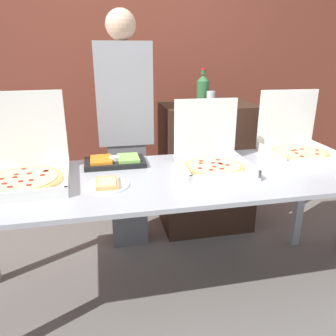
{
  "coord_description": "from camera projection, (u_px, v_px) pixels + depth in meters",
  "views": [
    {
      "loc": [
        -0.37,
        -1.73,
        1.5
      ],
      "look_at": [
        0.0,
        0.0,
        0.88
      ],
      "focal_mm": 35.0,
      "sensor_mm": 36.0,
      "label": 1
    }
  ],
  "objects": [
    {
      "name": "ground_plane",
      "position": [
        168.0,
        293.0,
        2.17
      ],
      "size": [
        16.0,
        16.0,
        0.0
      ],
      "primitive_type": "plane",
      "color": "slate"
    },
    {
      "name": "brick_wall_behind",
      "position": [
        133.0,
        63.0,
        3.27
      ],
      "size": [
        10.0,
        0.06,
        2.8
      ],
      "color": "brown",
      "rests_on": "ground_plane"
    },
    {
      "name": "buffet_table",
      "position": [
        168.0,
        191.0,
        1.92
      ],
      "size": [
        2.39,
        0.83,
        0.83
      ],
      "color": "#A8AAB2",
      "rests_on": "ground_plane"
    },
    {
      "name": "pizza_box_near_right",
      "position": [
        23.0,
        167.0,
        1.79
      ],
      "size": [
        0.5,
        0.52,
        0.47
      ],
      "rotation": [
        0.0,
        0.0,
        0.05
      ],
      "color": "white",
      "rests_on": "buffet_table"
    },
    {
      "name": "pizza_box_near_left",
      "position": [
        212.0,
        157.0,
        1.99
      ],
      "size": [
        0.42,
        0.43,
        0.4
      ],
      "rotation": [
        0.0,
        0.0,
        -0.03
      ],
      "color": "white",
      "rests_on": "buffet_table"
    },
    {
      "name": "pizza_box_far_left",
      "position": [
        297.0,
        145.0,
        2.25
      ],
      "size": [
        0.45,
        0.46,
        0.43
      ],
      "rotation": [
        0.0,
        0.0,
        -0.04
      ],
      "color": "white",
      "rests_on": "buffet_table"
    },
    {
      "name": "paper_plate_front_center",
      "position": [
        107.0,
        184.0,
        1.75
      ],
      "size": [
        0.24,
        0.24,
        0.03
      ],
      "color": "white",
      "rests_on": "buffet_table"
    },
    {
      "name": "veggie_tray",
      "position": [
        115.0,
        161.0,
        2.08
      ],
      "size": [
        0.38,
        0.22,
        0.05
      ],
      "color": "black",
      "rests_on": "buffet_table"
    },
    {
      "name": "sideboard_podium",
      "position": [
        206.0,
        168.0,
        2.86
      ],
      "size": [
        0.77,
        0.5,
        1.1
      ],
      "color": "#382319",
      "rests_on": "ground_plane"
    },
    {
      "name": "soda_bottle",
      "position": [
        203.0,
        90.0,
        2.57
      ],
      "size": [
        0.09,
        0.09,
        0.28
      ],
      "color": "#2D6638",
      "rests_on": "sideboard_podium"
    },
    {
      "name": "soda_can_silver",
      "position": [
        211.0,
        99.0,
        2.51
      ],
      "size": [
        0.07,
        0.07,
        0.12
      ],
      "color": "silver",
      "rests_on": "sideboard_podium"
    },
    {
      "name": "person_guest_cap",
      "position": [
        125.0,
        132.0,
        2.47
      ],
      "size": [
        0.4,
        0.22,
        1.79
      ],
      "rotation": [
        0.0,
        0.0,
        3.14
      ],
      "color": "slate",
      "rests_on": "ground_plane"
    }
  ]
}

